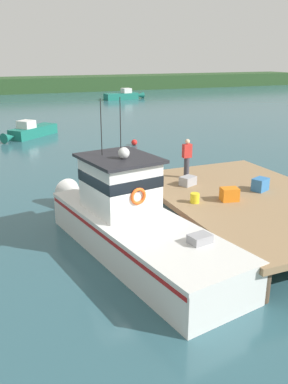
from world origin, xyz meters
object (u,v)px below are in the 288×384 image
(moored_boat_near_channel, at_px, (124,96))
(mooring_buoy_spare_mooring, at_px, (134,142))
(crate_single_by_cleat, at_px, (260,184))
(moored_boat_mid_harbor, at_px, (30,131))
(crate_stack_mid_dock, at_px, (229,194))
(crate_single_far, at_px, (188,181))
(deckhand_by_the_boat, at_px, (187,158))
(main_fishing_boat, at_px, (130,221))
(bait_bucket, at_px, (195,198))

(moored_boat_near_channel, relative_size, mooring_buoy_spare_mooring, 14.76)
(crate_single_by_cleat, relative_size, moored_boat_mid_harbor, 0.13)
(crate_single_by_cleat, bearing_deg, crate_stack_mid_dock, -164.18)
(crate_single_far, height_order, deckhand_by_the_boat, deckhand_by_the_boat)
(crate_stack_mid_dock, height_order, crate_single_by_cleat, crate_single_by_cleat)
(main_fishing_boat, xyz_separation_m, crate_single_by_cleat, (5.43, 0.44, 0.43))
(main_fishing_boat, xyz_separation_m, moored_boat_mid_harbor, (-0.20, 20.86, -0.55))
(crate_stack_mid_dock, height_order, deckhand_by_the_boat, deckhand_by_the_boat)
(deckhand_by_the_boat, height_order, moored_boat_near_channel, deckhand_by_the_boat)
(crate_single_far, relative_size, deckhand_by_the_boat, 0.37)
(crate_single_far, distance_m, mooring_buoy_spare_mooring, 13.26)
(crate_single_by_cleat, relative_size, deckhand_by_the_boat, 0.37)
(crate_stack_mid_dock, bearing_deg, main_fishing_boat, 179.33)
(main_fishing_boat, height_order, crate_stack_mid_dock, main_fishing_boat)
(main_fishing_boat, bearing_deg, crate_single_far, 32.90)
(crate_single_far, xyz_separation_m, moored_boat_near_channel, (12.93, 42.24, -0.85))
(main_fishing_boat, xyz_separation_m, moored_boat_near_channel, (16.18, 44.34, -0.48))
(crate_stack_mid_dock, distance_m, mooring_buoy_spare_mooring, 15.28)
(crate_stack_mid_dock, bearing_deg, deckhand_by_the_boat, 90.66)
(deckhand_by_the_boat, distance_m, mooring_buoy_spare_mooring, 12.34)
(crate_single_by_cleat, xyz_separation_m, moored_boat_near_channel, (10.75, 43.90, -0.91))
(bait_bucket, xyz_separation_m, moored_boat_near_channel, (13.68, 44.10, -0.84))
(deckhand_by_the_boat, bearing_deg, main_fishing_boat, -140.56)
(main_fishing_boat, bearing_deg, deckhand_by_the_boat, 39.44)
(crate_single_far, relative_size, bait_bucket, 1.76)
(crate_single_far, bearing_deg, main_fishing_boat, -147.10)
(crate_single_by_cleat, xyz_separation_m, bait_bucket, (-2.93, -0.20, -0.07))
(bait_bucket, bearing_deg, crate_single_far, 67.99)
(crate_stack_mid_dock, relative_size, crate_single_by_cleat, 1.00)
(crate_stack_mid_dock, height_order, moored_boat_near_channel, crate_stack_mid_dock)
(main_fishing_boat, height_order, crate_single_far, main_fishing_boat)
(crate_single_by_cleat, distance_m, moored_boat_near_channel, 45.21)
(moored_boat_mid_harbor, relative_size, mooring_buoy_spare_mooring, 11.29)
(bait_bucket, bearing_deg, moored_boat_mid_harbor, 97.46)
(main_fishing_boat, distance_m, deckhand_by_the_boat, 4.89)
(mooring_buoy_spare_mooring, bearing_deg, moored_boat_near_channel, 71.05)
(crate_stack_mid_dock, xyz_separation_m, moored_boat_mid_harbor, (-3.93, 20.91, -0.97))
(moored_boat_mid_harbor, bearing_deg, crate_single_far, -79.57)
(main_fishing_boat, distance_m, moored_boat_mid_harbor, 20.87)
(main_fishing_boat, bearing_deg, mooring_buoy_spare_mooring, 67.84)
(deckhand_by_the_boat, bearing_deg, moored_boat_near_channel, 73.17)
(main_fishing_boat, xyz_separation_m, bait_bucket, (2.50, 0.24, 0.36))
(deckhand_by_the_boat, xyz_separation_m, moored_boat_near_channel, (12.49, 41.30, -1.53))
(deckhand_by_the_boat, bearing_deg, crate_single_by_cleat, -56.12)
(crate_single_far, relative_size, crate_single_by_cleat, 1.00)
(crate_single_far, xyz_separation_m, mooring_buoy_spare_mooring, (2.85, 12.89, -1.17))
(crate_single_far, bearing_deg, bait_bucket, -112.01)
(crate_single_by_cleat, bearing_deg, moored_boat_near_channel, 76.24)
(crate_single_far, relative_size, moored_boat_near_channel, 0.10)
(moored_boat_near_channel, bearing_deg, bait_bucket, -107.24)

